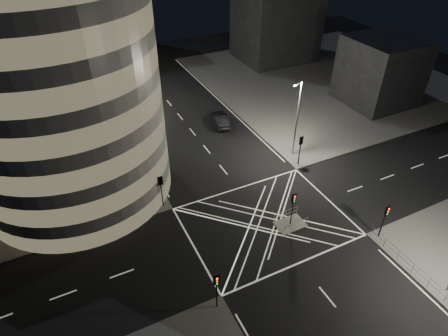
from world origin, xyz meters
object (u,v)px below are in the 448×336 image
traffic_signal_nl (216,286)px  traffic_signal_island (293,203)px  street_lamp_right_far (297,117)px  traffic_signal_fl (161,186)px  traffic_signal_fr (301,145)px  central_island (290,224)px  street_lamp_left_near (138,142)px  sedan (220,119)px  street_lamp_left_far (104,81)px  traffic_signal_nr (385,216)px

traffic_signal_nl → traffic_signal_island: same height
street_lamp_right_far → traffic_signal_nl: bearing=-139.1°
street_lamp_right_far → traffic_signal_fl: bearing=-173.1°
traffic_signal_island → traffic_signal_fr: bearing=50.7°
central_island → traffic_signal_nl: (-10.80, -5.30, 2.84)m
street_lamp_left_near → sedan: street_lamp_left_near is taller
traffic_signal_island → street_lamp_left_near: size_ratio=0.40×
street_lamp_right_far → sedan: street_lamp_right_far is taller
central_island → street_lamp_right_far: (7.44, 10.50, 5.47)m
traffic_signal_nl → traffic_signal_fl: bearing=90.0°
traffic_signal_fl → traffic_signal_fr: size_ratio=1.00×
traffic_signal_fl → traffic_signal_nl: same height
traffic_signal_nl → street_lamp_left_far: bearing=91.0°
traffic_signal_nr → street_lamp_right_far: (0.64, 15.80, 2.63)m
traffic_signal_fr → sedan: traffic_signal_fr is taller
street_lamp_right_far → sedan: size_ratio=1.92×
sedan → street_lamp_right_far: bearing=126.8°
central_island → traffic_signal_fr: bearing=50.7°
traffic_signal_fl → traffic_signal_nl: bearing=-90.0°
traffic_signal_fr → traffic_signal_nr: 13.60m
traffic_signal_fl → street_lamp_left_near: (-0.64, 5.20, 2.63)m
central_island → traffic_signal_nr: (6.80, -5.30, 2.84)m
street_lamp_right_far → sedan: bearing=114.2°
traffic_signal_nr → traffic_signal_island: same height
central_island → traffic_signal_island: bearing=0.0°
traffic_signal_nr → street_lamp_left_near: bearing=134.1°
street_lamp_left_near → street_lamp_left_far: 18.00m
traffic_signal_fl → street_lamp_left_far: size_ratio=0.40×
traffic_signal_fr → street_lamp_left_near: 19.14m
central_island → sedan: size_ratio=0.58×
traffic_signal_nl → street_lamp_left_near: street_lamp_left_near is taller
traffic_signal_island → street_lamp_right_far: (7.44, 10.50, 2.63)m
traffic_signal_fl → street_lamp_left_near: street_lamp_left_near is taller
traffic_signal_nl → street_lamp_left_far: size_ratio=0.40×
street_lamp_left_far → street_lamp_right_far: size_ratio=1.00×
traffic_signal_island → street_lamp_left_far: (-11.44, 31.50, 2.63)m
street_lamp_left_far → street_lamp_right_far: 28.23m
central_island → street_lamp_right_far: 13.98m
traffic_signal_fl → traffic_signal_island: 13.62m
traffic_signal_fr → traffic_signal_island: 10.73m
traffic_signal_fl → sedan: (13.24, 13.33, -2.06)m
street_lamp_left_far → sedan: size_ratio=1.92×
traffic_signal_nl → traffic_signal_island: bearing=26.1°
street_lamp_left_near → central_island: bearing=-49.7°
street_lamp_left_near → street_lamp_right_far: bearing=-9.0°
traffic_signal_fr → traffic_signal_island: size_ratio=1.00×
traffic_signal_island → street_lamp_right_far: 13.13m
street_lamp_right_far → sedan: 13.06m
central_island → street_lamp_left_far: bearing=110.0°
traffic_signal_fl → traffic_signal_island: (10.80, -8.30, 0.00)m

